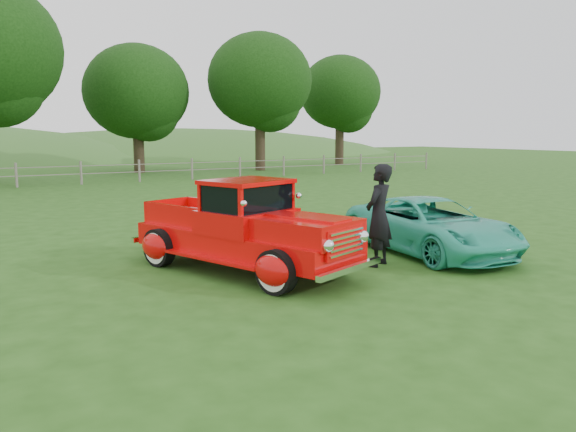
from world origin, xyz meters
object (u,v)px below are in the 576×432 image
tree_near_east (137,92)px  tree_mid_east (260,81)px  man (379,215)px  tree_far_east (340,92)px  teal_sedan (431,226)px  red_pickup (245,230)px

tree_near_east → tree_mid_east: tree_mid_east is taller
tree_mid_east → man: size_ratio=4.60×
tree_mid_east → tree_far_east: size_ratio=1.07×
tree_near_east → teal_sedan: 28.58m
tree_far_east → teal_sedan: bearing=-122.5°
tree_near_east → tree_far_east: size_ratio=0.94×
tree_far_east → man: 36.13m
tree_far_east → tree_near_east: bearing=-176.6°
tree_mid_east → tree_far_east: 9.49m
tree_far_east → red_pickup: size_ratio=1.68×
red_pickup → teal_sedan: 4.30m
red_pickup → man: bearing=-41.2°
tree_far_east → man: bearing=-124.6°
man → teal_sedan: bearing=163.3°
tree_far_east → tree_mid_east: bearing=-161.6°
tree_far_east → teal_sedan: size_ratio=2.00×
tree_near_east → tree_far_east: (17.00, 1.00, 0.61)m
tree_near_east → tree_mid_east: size_ratio=0.88×
teal_sedan → man: (-1.76, -0.33, 0.41)m
tree_near_east → teal_sedan: (-1.54, -28.16, -4.63)m
tree_mid_east → red_pickup: (-13.79, -25.51, -5.38)m
tree_far_east → man: size_ratio=4.32×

